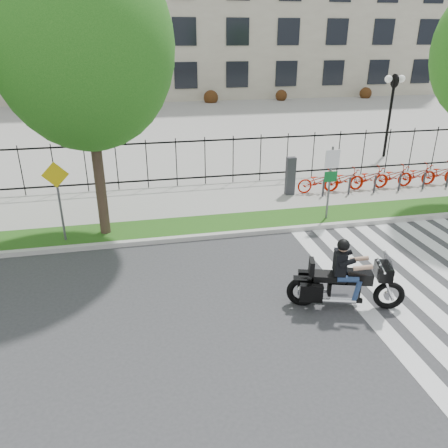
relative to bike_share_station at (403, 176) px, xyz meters
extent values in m
plane|color=#363638|center=(-8.01, -7.20, -0.61)|extent=(120.00, 120.00, 0.00)
cube|color=#B9B7AE|center=(-8.01, -3.10, -0.54)|extent=(60.00, 0.20, 0.15)
cube|color=#1C4F13|center=(-8.01, -2.25, -0.54)|extent=(60.00, 1.50, 0.15)
cube|color=#9C9992|center=(-8.01, 0.25, -0.54)|extent=(60.00, 3.50, 0.15)
cube|color=#9C9992|center=(-8.01, 17.80, -0.56)|extent=(80.00, 34.00, 0.10)
cylinder|color=black|center=(1.99, 4.80, 1.39)|extent=(0.14, 0.14, 4.00)
cylinder|color=black|center=(1.99, 4.80, 3.29)|extent=(0.06, 0.70, 0.70)
sphere|color=white|center=(1.64, 4.80, 3.39)|extent=(0.36, 0.36, 0.36)
sphere|color=white|center=(2.34, 4.80, 3.39)|extent=(0.36, 0.36, 0.36)
cylinder|color=#36251D|center=(-11.98, -2.25, 1.57)|extent=(0.32, 0.32, 4.05)
ellipsoid|color=#196216|center=(-11.98, -2.25, 5.08)|extent=(4.96, 4.96, 5.71)
cube|color=#2D2D33|center=(-4.97, 0.00, 0.29)|extent=(0.35, 0.25, 1.50)
imported|color=#AF1200|center=(-3.77, 0.00, 0.00)|extent=(1.74, 0.61, 0.91)
cylinder|color=#2D2D33|center=(-3.77, -0.50, -0.11)|extent=(0.08, 0.08, 0.70)
imported|color=#AF1200|center=(-2.67, 0.00, 0.00)|extent=(1.74, 0.61, 0.91)
cylinder|color=#2D2D33|center=(-2.67, -0.50, -0.11)|extent=(0.08, 0.08, 0.70)
imported|color=#AF1200|center=(-1.57, 0.00, 0.00)|extent=(1.74, 0.61, 0.91)
cylinder|color=#2D2D33|center=(-1.57, -0.50, -0.11)|extent=(0.08, 0.08, 0.70)
imported|color=#AF1200|center=(-0.47, 0.00, 0.00)|extent=(1.74, 0.61, 0.91)
cylinder|color=#2D2D33|center=(-0.47, -0.50, -0.11)|extent=(0.08, 0.08, 0.70)
imported|color=#AF1200|center=(0.63, 0.00, 0.00)|extent=(1.74, 0.61, 0.91)
cylinder|color=#2D2D33|center=(0.63, -0.50, -0.11)|extent=(0.08, 0.08, 0.70)
imported|color=#AF1200|center=(1.73, 0.00, 0.00)|extent=(1.74, 0.61, 0.91)
cylinder|color=#2D2D33|center=(1.73, -0.50, -0.11)|extent=(0.08, 0.08, 0.70)
cylinder|color=#59595B|center=(-4.55, -2.60, 0.79)|extent=(0.07, 0.07, 2.50)
cube|color=white|center=(-4.55, -2.64, 1.64)|extent=(0.50, 0.03, 0.60)
cube|color=#0C6626|center=(-4.55, -2.64, 1.04)|extent=(0.45, 0.03, 0.35)
cylinder|color=#59595B|center=(-13.17, -2.60, 0.74)|extent=(0.07, 0.07, 2.40)
cube|color=yellow|center=(-13.17, -2.64, 1.64)|extent=(0.78, 0.03, 0.78)
torus|color=black|center=(-5.31, -7.79, -0.25)|extent=(0.74, 0.34, 0.73)
torus|color=black|center=(-7.22, -7.22, -0.25)|extent=(0.78, 0.37, 0.77)
cube|color=black|center=(-5.51, -7.73, 0.39)|extent=(0.47, 0.65, 0.32)
cube|color=#26262B|center=(-5.44, -7.76, 0.63)|extent=(0.30, 0.55, 0.32)
cube|color=silver|center=(-6.31, -7.49, -0.14)|extent=(0.71, 0.52, 0.42)
cube|color=black|center=(-6.01, -7.58, 0.21)|extent=(0.66, 0.51, 0.27)
cube|color=black|center=(-6.67, -7.39, 0.19)|extent=(0.82, 0.58, 0.15)
cube|color=black|center=(-7.07, -7.26, 0.42)|extent=(0.20, 0.37, 0.36)
cube|color=black|center=(-7.16, -7.57, -0.08)|extent=(0.55, 0.31, 0.42)
cube|color=black|center=(-6.98, -6.96, -0.08)|extent=(0.55, 0.31, 0.42)
cube|color=black|center=(-6.46, -7.45, 0.57)|extent=(0.36, 0.48, 0.55)
sphere|color=tan|center=(-6.43, -7.46, 0.97)|extent=(0.24, 0.24, 0.24)
sphere|color=black|center=(-6.43, -7.46, 1.01)|extent=(0.28, 0.28, 0.28)
camera|label=1|loc=(-10.87, -15.53, 5.34)|focal=35.00mm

